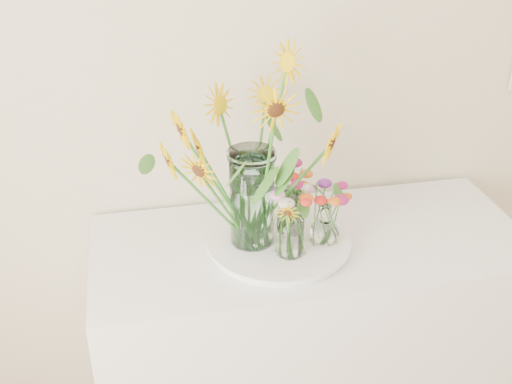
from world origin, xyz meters
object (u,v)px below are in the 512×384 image
counter (306,346)px  small_vase_c (290,207)px  tray (279,244)px  mason_jar (252,198)px  small_vase_a (290,235)px  small_vase_b (325,224)px

counter → small_vase_c: bearing=132.3°
counter → tray: tray is taller
counter → mason_jar: size_ratio=4.47×
small_vase_a → counter: bearing=46.6°
mason_jar → small_vase_a: bearing=-43.9°
small_vase_a → small_vase_b: (0.12, 0.05, -0.00)m
tray → small_vase_b: (0.14, -0.04, 0.08)m
counter → tray: (-0.11, -0.02, 0.46)m
mason_jar → small_vase_a: mason_jar is taller
small_vase_b → small_vase_c: (-0.08, 0.12, -0.00)m
counter → small_vase_c: small_vase_c is taller
mason_jar → small_vase_a: 0.16m
tray → small_vase_b: size_ratio=3.23×
small_vase_b → tray: bearing=164.0°
small_vase_a → small_vase_b: small_vase_a is taller
counter → small_vase_b: 0.55m
mason_jar → small_vase_b: mason_jar is taller
counter → mason_jar: bearing=-176.6°
tray → small_vase_c: size_ratio=3.31×
mason_jar → small_vase_b: size_ratio=2.36×
mason_jar → small_vase_b: (0.22, -0.05, -0.09)m
small_vase_a → tray: bearing=99.2°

